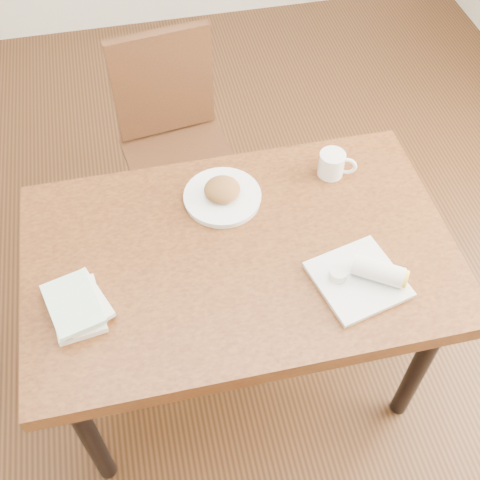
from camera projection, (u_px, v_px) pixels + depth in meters
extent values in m
cube|color=#472814|center=(240.00, 364.00, 2.41)|extent=(4.00, 5.00, 0.01)
cube|color=brown|center=(240.00, 256.00, 1.84)|extent=(1.30, 0.82, 0.06)
cylinder|color=black|center=(89.00, 435.00, 1.87)|extent=(0.06, 0.06, 0.69)
cylinder|color=black|center=(419.00, 366.00, 2.02)|extent=(0.06, 0.06, 0.69)
cylinder|color=black|center=(79.00, 276.00, 2.25)|extent=(0.06, 0.06, 0.69)
cylinder|color=black|center=(358.00, 228.00, 2.39)|extent=(0.06, 0.06, 0.69)
cylinder|color=#462614|center=(212.00, 166.00, 2.77)|extent=(0.04, 0.04, 0.45)
cylinder|color=#462614|center=(136.00, 186.00, 2.70)|extent=(0.04, 0.04, 0.45)
cylinder|color=#462614|center=(239.00, 222.00, 2.57)|extent=(0.04, 0.04, 0.45)
cylinder|color=#462614|center=(158.00, 246.00, 2.49)|extent=(0.04, 0.04, 0.45)
cube|color=#462614|center=(182.00, 164.00, 2.44)|extent=(0.48, 0.48, 0.04)
cube|color=#462614|center=(163.00, 84.00, 2.34)|extent=(0.40, 0.10, 0.45)
cylinder|color=white|center=(222.00, 198.00, 1.93)|extent=(0.25, 0.25, 0.02)
cylinder|color=white|center=(222.00, 196.00, 1.93)|extent=(0.25, 0.25, 0.01)
ellipsoid|color=#B27538|center=(222.00, 189.00, 1.90)|extent=(0.12, 0.11, 0.06)
cylinder|color=white|center=(331.00, 164.00, 1.98)|extent=(0.09, 0.09, 0.09)
torus|color=white|center=(347.00, 166.00, 1.97)|extent=(0.07, 0.04, 0.07)
cylinder|color=tan|center=(333.00, 155.00, 1.95)|extent=(0.08, 0.08, 0.01)
cylinder|color=#F2E5CC|center=(333.00, 155.00, 1.95)|extent=(0.05, 0.05, 0.00)
cube|color=white|center=(358.00, 281.00, 1.74)|extent=(0.28, 0.28, 0.01)
cube|color=white|center=(358.00, 279.00, 1.73)|extent=(0.29, 0.29, 0.01)
cylinder|color=white|center=(378.00, 271.00, 1.71)|extent=(0.15, 0.13, 0.06)
cylinder|color=yellow|center=(404.00, 279.00, 1.69)|extent=(0.05, 0.06, 0.05)
cylinder|color=silver|center=(338.00, 274.00, 1.72)|extent=(0.05, 0.05, 0.03)
cylinder|color=red|center=(338.00, 272.00, 1.71)|extent=(0.04, 0.04, 0.01)
cube|color=white|center=(77.00, 309.00, 1.67)|extent=(0.16, 0.21, 0.02)
cube|color=silver|center=(79.00, 302.00, 1.67)|extent=(0.19, 0.22, 0.02)
cube|color=#91D9AF|center=(73.00, 304.00, 1.65)|extent=(0.18, 0.22, 0.01)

